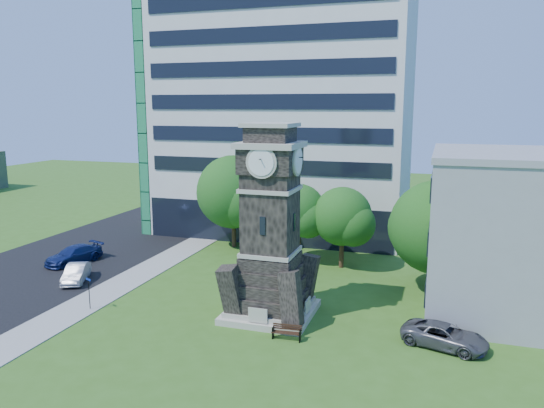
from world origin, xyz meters
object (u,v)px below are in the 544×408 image
(car_east_lot, at_px, (445,336))
(street_sign, at_px, (89,290))
(clock_tower, at_px, (271,235))
(car_street_mid, at_px, (76,273))
(park_bench, at_px, (287,332))
(car_street_north, at_px, (74,255))

(car_east_lot, xyz_separation_m, street_sign, (-22.25, -1.47, 0.73))
(clock_tower, distance_m, car_street_mid, 16.89)
(street_sign, bearing_deg, clock_tower, 37.35)
(park_bench, bearing_deg, clock_tower, 117.87)
(clock_tower, xyz_separation_m, street_sign, (-11.59, -2.87, -3.90))
(clock_tower, height_order, car_street_mid, clock_tower)
(car_street_mid, relative_size, street_sign, 1.82)
(car_street_north, bearing_deg, car_east_lot, 4.06)
(clock_tower, xyz_separation_m, car_street_north, (-19.54, 5.62, -4.55))
(clock_tower, xyz_separation_m, park_bench, (2.03, -3.19, -4.81))
(car_street_north, relative_size, park_bench, 2.95)
(clock_tower, height_order, car_street_north, clock_tower)
(car_street_north, bearing_deg, car_street_mid, -32.63)
(car_east_lot, distance_m, street_sign, 22.31)
(clock_tower, distance_m, street_sign, 12.56)
(car_street_mid, xyz_separation_m, park_bench, (18.19, -4.82, -0.20))
(clock_tower, height_order, car_east_lot, clock_tower)
(car_street_mid, xyz_separation_m, street_sign, (4.57, -4.50, 0.72))
(car_east_lot, distance_m, park_bench, 8.82)
(park_bench, xyz_separation_m, street_sign, (-13.62, 0.32, 0.92))
(car_street_north, distance_m, park_bench, 23.29)
(car_street_north, distance_m, street_sign, 11.64)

